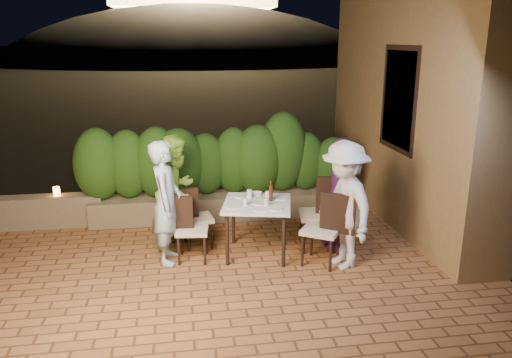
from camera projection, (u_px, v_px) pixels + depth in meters
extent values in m
plane|color=black|center=(223.00, 284.00, 6.09)|extent=(400.00, 400.00, 0.00)
cube|color=brown|center=(219.00, 270.00, 6.58)|extent=(7.00, 6.00, 0.15)
cube|color=olive|center=(436.00, 62.00, 7.84)|extent=(1.60, 5.00, 5.00)
cube|color=black|center=(401.00, 99.00, 7.39)|extent=(0.08, 1.00, 1.40)
cube|color=black|center=(400.00, 99.00, 7.38)|extent=(0.06, 1.15, 1.55)
cube|color=brown|center=(222.00, 206.00, 8.25)|extent=(4.20, 0.55, 0.40)
cube|color=brown|center=(30.00, 212.00, 7.78)|extent=(2.20, 0.30, 0.50)
ellipsoid|color=black|center=(196.00, 93.00, 64.50)|extent=(52.00, 40.00, 22.00)
cylinder|color=white|center=(233.00, 206.00, 6.50)|extent=(0.23, 0.23, 0.01)
cylinder|color=white|center=(241.00, 196.00, 6.93)|extent=(0.20, 0.20, 0.01)
cylinder|color=white|center=(275.00, 208.00, 6.43)|extent=(0.22, 0.22, 0.01)
cylinder|color=white|center=(281.00, 198.00, 6.83)|extent=(0.20, 0.20, 0.01)
cylinder|color=white|center=(259.00, 203.00, 6.63)|extent=(0.20, 0.20, 0.01)
cylinder|color=white|center=(261.00, 209.00, 6.39)|extent=(0.20, 0.20, 0.01)
cylinder|color=silver|center=(245.00, 202.00, 6.53)|extent=(0.06, 0.06, 0.10)
cylinder|color=silver|center=(249.00, 194.00, 6.83)|extent=(0.07, 0.07, 0.12)
cylinder|color=silver|center=(266.00, 202.00, 6.52)|extent=(0.06, 0.06, 0.11)
cylinder|color=silver|center=(268.00, 195.00, 6.77)|extent=(0.07, 0.07, 0.12)
imported|color=white|center=(257.00, 194.00, 6.99)|extent=(0.19, 0.19, 0.04)
imported|color=#ACC9DD|center=(166.00, 202.00, 6.46)|extent=(0.44, 0.63, 1.63)
imported|color=#A3E246|center=(177.00, 191.00, 6.98)|extent=(0.91, 0.98, 1.61)
imported|color=silver|center=(344.00, 205.00, 6.32)|extent=(0.82, 1.17, 1.66)
imported|color=#732A7E|center=(340.00, 194.00, 6.87)|extent=(0.46, 0.96, 1.59)
cylinder|color=orange|center=(57.00, 191.00, 7.76)|extent=(0.10, 0.10, 0.14)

